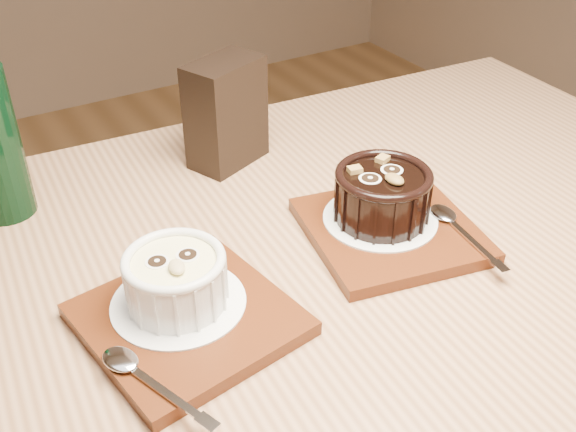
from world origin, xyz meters
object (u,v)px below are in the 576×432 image
at_px(table, 305,339).
at_px(tray_right, 390,230).
at_px(ramekin_dark, 382,193).
at_px(tray_left, 188,319).
at_px(ramekin_white, 176,278).
at_px(condiment_stand, 226,113).

height_order(table, tray_right, tray_right).
distance_m(tray_right, ramekin_dark, 0.05).
bearing_deg(tray_left, table, 1.77).
bearing_deg(ramekin_white, tray_right, 9.91).
distance_m(tray_left, ramekin_dark, 0.26).
xyz_separation_m(table, tray_left, (-0.14, -0.00, 0.10)).
height_order(table, condiment_stand, condiment_stand).
bearing_deg(table, tray_left, -178.23).
relative_size(ramekin_dark, condiment_stand, 0.77).
relative_size(table, condiment_stand, 8.92).
distance_m(table, tray_right, 0.16).
bearing_deg(table, ramekin_dark, 13.79).
xyz_separation_m(tray_left, ramekin_white, (-0.00, 0.02, 0.04)).
distance_m(ramekin_white, ramekin_dark, 0.25).
xyz_separation_m(table, ramekin_white, (-0.14, 0.01, 0.14)).
bearing_deg(condiment_stand, tray_right, -72.57).
bearing_deg(ramekin_white, ramekin_dark, 13.41).
relative_size(table, tray_right, 6.94).
distance_m(tray_left, ramekin_white, 0.04).
relative_size(ramekin_white, ramekin_dark, 0.90).
relative_size(table, tray_left, 6.94).
bearing_deg(tray_left, condiment_stand, 56.45).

